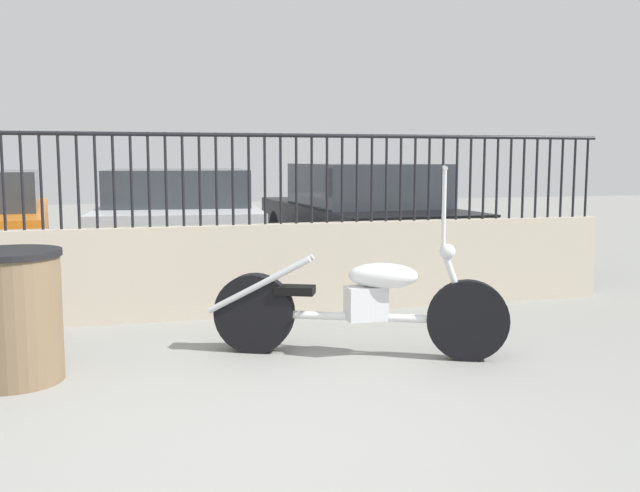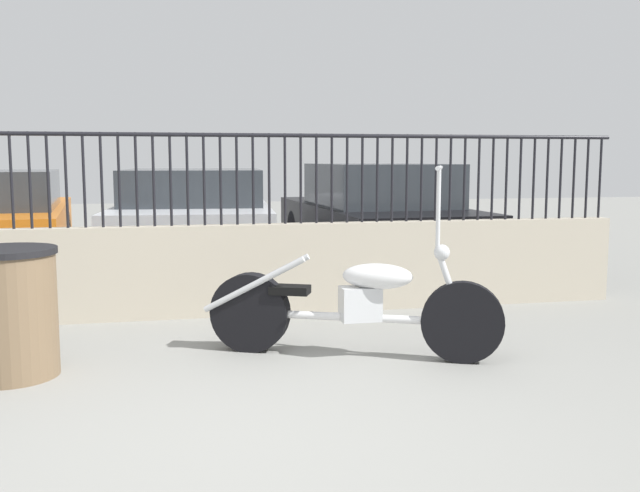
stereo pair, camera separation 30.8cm
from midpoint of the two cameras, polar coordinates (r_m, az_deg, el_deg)
name	(u,v)px [view 2 (the right image)]	position (r m, az deg, el deg)	size (l,w,h in m)	color
ground_plane	(226,444)	(3.66, -5.06, -15.49)	(40.00, 40.00, 0.00)	gray
low_wall	(198,271)	(6.38, -8.40, -2.01)	(8.05, 0.18, 0.82)	#B2A893
fence_railing	(195,167)	(6.31, -8.55, 6.29)	(8.05, 0.04, 0.81)	black
motorcycle_white	(339,305)	(5.07, 3.31, -4.76)	(2.01, 1.01, 1.36)	black
trash_bin	(9,312)	(4.94, -22.02, -4.96)	(0.63, 0.63, 0.84)	brown
car_silver	(195,217)	(9.31, -9.08, 2.29)	(2.18, 4.23, 1.27)	black
car_black	(376,215)	(9.43, 5.42, 2.51)	(1.83, 4.29, 1.34)	black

